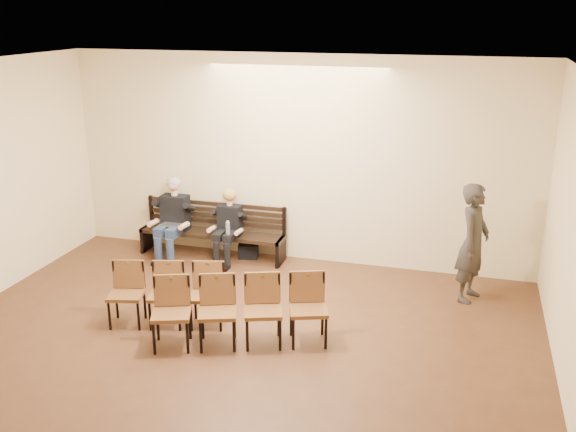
{
  "coord_description": "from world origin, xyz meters",
  "views": [
    {
      "loc": [
        2.76,
        -5.13,
        4.2
      ],
      "look_at": [
        0.12,
        4.05,
        1.07
      ],
      "focal_mm": 40.0,
      "sensor_mm": 36.0,
      "label": 1
    }
  ],
  "objects_px": {
    "water_bottle": "(228,234)",
    "chair_row_back": "(166,296)",
    "bench": "(212,244)",
    "bag": "(248,251)",
    "seated_man": "(173,217)",
    "passerby": "(474,234)",
    "chair_row_front": "(240,312)",
    "seated_woman": "(228,229)",
    "laptop": "(172,226)"
  },
  "relations": [
    {
      "from": "seated_woman",
      "to": "laptop",
      "type": "xyz_separation_m",
      "value": [
        -1.0,
        -0.12,
        -0.01
      ]
    },
    {
      "from": "bag",
      "to": "chair_row_front",
      "type": "xyz_separation_m",
      "value": [
        0.92,
        -2.9,
        0.34
      ]
    },
    {
      "from": "seated_man",
      "to": "water_bottle",
      "type": "bearing_deg",
      "value": -11.91
    },
    {
      "from": "bench",
      "to": "chair_row_back",
      "type": "height_order",
      "value": "chair_row_back"
    },
    {
      "from": "bench",
      "to": "seated_woman",
      "type": "xyz_separation_m",
      "value": [
        0.36,
        -0.12,
        0.35
      ]
    },
    {
      "from": "seated_woman",
      "to": "chair_row_front",
      "type": "relative_size",
      "value": 0.51
    },
    {
      "from": "bench",
      "to": "seated_woman",
      "type": "height_order",
      "value": "seated_woman"
    },
    {
      "from": "laptop",
      "to": "water_bottle",
      "type": "xyz_separation_m",
      "value": [
        1.09,
        -0.11,
        0.0
      ]
    },
    {
      "from": "laptop",
      "to": "bag",
      "type": "xyz_separation_m",
      "value": [
        1.28,
        0.34,
        -0.44
      ]
    },
    {
      "from": "bench",
      "to": "chair_row_back",
      "type": "bearing_deg",
      "value": -81.31
    },
    {
      "from": "seated_woman",
      "to": "laptop",
      "type": "height_order",
      "value": "seated_woman"
    },
    {
      "from": "seated_woman",
      "to": "water_bottle",
      "type": "relative_size",
      "value": 4.81
    },
    {
      "from": "bench",
      "to": "seated_woman",
      "type": "bearing_deg",
      "value": -18.68
    },
    {
      "from": "bag",
      "to": "water_bottle",
      "type": "bearing_deg",
      "value": -112.66
    },
    {
      "from": "bench",
      "to": "bag",
      "type": "relative_size",
      "value": 7.7
    },
    {
      "from": "water_bottle",
      "to": "chair_row_back",
      "type": "relative_size",
      "value": 0.15
    },
    {
      "from": "passerby",
      "to": "chair_row_back",
      "type": "bearing_deg",
      "value": 134.21
    },
    {
      "from": "bench",
      "to": "water_bottle",
      "type": "distance_m",
      "value": 0.66
    },
    {
      "from": "seated_woman",
      "to": "bag",
      "type": "height_order",
      "value": "seated_woman"
    },
    {
      "from": "seated_man",
      "to": "bag",
      "type": "relative_size",
      "value": 4.16
    },
    {
      "from": "bench",
      "to": "laptop",
      "type": "distance_m",
      "value": 0.77
    },
    {
      "from": "passerby",
      "to": "water_bottle",
      "type": "bearing_deg",
      "value": 104.62
    },
    {
      "from": "water_bottle",
      "to": "chair_row_front",
      "type": "height_order",
      "value": "chair_row_front"
    },
    {
      "from": "passerby",
      "to": "seated_woman",
      "type": "bearing_deg",
      "value": 101.36
    },
    {
      "from": "water_bottle",
      "to": "bag",
      "type": "height_order",
      "value": "water_bottle"
    },
    {
      "from": "seated_man",
      "to": "chair_row_back",
      "type": "xyz_separation_m",
      "value": [
        1.06,
        -2.44,
        -0.26
      ]
    },
    {
      "from": "chair_row_back",
      "to": "water_bottle",
      "type": "bearing_deg",
      "value": 74.26
    },
    {
      "from": "bench",
      "to": "chair_row_back",
      "type": "xyz_separation_m",
      "value": [
        0.39,
        -2.56,
        0.21
      ]
    },
    {
      "from": "bag",
      "to": "chair_row_front",
      "type": "height_order",
      "value": "chair_row_front"
    },
    {
      "from": "laptop",
      "to": "bag",
      "type": "height_order",
      "value": "laptop"
    },
    {
      "from": "bench",
      "to": "chair_row_front",
      "type": "distance_m",
      "value": 3.21
    },
    {
      "from": "laptop",
      "to": "water_bottle",
      "type": "relative_size",
      "value": 1.37
    },
    {
      "from": "bench",
      "to": "bag",
      "type": "bearing_deg",
      "value": 8.97
    },
    {
      "from": "seated_woman",
      "to": "chair_row_front",
      "type": "bearing_deg",
      "value": -65.92
    },
    {
      "from": "bench",
      "to": "passerby",
      "type": "height_order",
      "value": "passerby"
    },
    {
      "from": "seated_man",
      "to": "laptop",
      "type": "xyz_separation_m",
      "value": [
        0.02,
        -0.12,
        -0.13
      ]
    },
    {
      "from": "chair_row_back",
      "to": "bench",
      "type": "bearing_deg",
      "value": 84.31
    },
    {
      "from": "water_bottle",
      "to": "chair_row_front",
      "type": "xyz_separation_m",
      "value": [
        1.11,
        -2.44,
        -0.11
      ]
    },
    {
      "from": "bench",
      "to": "seated_man",
      "type": "xyz_separation_m",
      "value": [
        -0.67,
        -0.12,
        0.48
      ]
    },
    {
      "from": "seated_woman",
      "to": "water_bottle",
      "type": "distance_m",
      "value": 0.25
    },
    {
      "from": "bench",
      "to": "seated_woman",
      "type": "relative_size",
      "value": 2.26
    },
    {
      "from": "bench",
      "to": "chair_row_front",
      "type": "height_order",
      "value": "chair_row_front"
    },
    {
      "from": "laptop",
      "to": "seated_woman",
      "type": "bearing_deg",
      "value": -1.04
    },
    {
      "from": "seated_man",
      "to": "seated_woman",
      "type": "distance_m",
      "value": 1.03
    },
    {
      "from": "passerby",
      "to": "chair_row_front",
      "type": "distance_m",
      "value": 3.66
    },
    {
      "from": "seated_woman",
      "to": "laptop",
      "type": "distance_m",
      "value": 1.01
    },
    {
      "from": "seated_man",
      "to": "bench",
      "type": "bearing_deg",
      "value": 10.16
    },
    {
      "from": "water_bottle",
      "to": "chair_row_back",
      "type": "xyz_separation_m",
      "value": [
        -0.05,
        -2.21,
        -0.13
      ]
    },
    {
      "from": "passerby",
      "to": "chair_row_front",
      "type": "height_order",
      "value": "passerby"
    },
    {
      "from": "water_bottle",
      "to": "passerby",
      "type": "distance_m",
      "value": 3.97
    }
  ]
}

